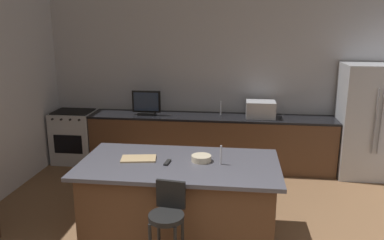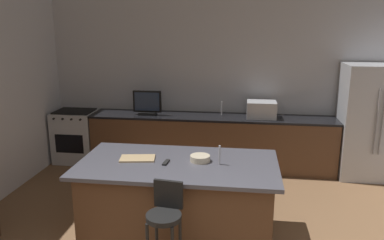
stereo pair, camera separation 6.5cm
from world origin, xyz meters
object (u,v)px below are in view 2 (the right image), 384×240
object	(u,v)px
refrigerator	(371,122)
tv_monitor	(147,104)
cutting_board	(138,158)
tv_remote	(166,162)
bar_stool_center	(165,224)
range_oven	(76,136)
fruit_bowl	(200,158)
kitchen_island	(178,200)
microwave	(261,110)

from	to	relation	value
refrigerator	tv_monitor	bearing A→B (deg)	-179.93
refrigerator	cutting_board	xyz separation A→B (m)	(-3.23, -2.21, 0.03)
tv_remote	bar_stool_center	bearing A→B (deg)	-74.42
range_oven	cutting_board	size ratio (longest dim) A/B	2.37
fruit_bowl	bar_stool_center	bearing A→B (deg)	-105.95
kitchen_island	bar_stool_center	size ratio (longest dim) A/B	2.25
tv_monitor	bar_stool_center	size ratio (longest dim) A/B	0.49
microwave	tv_remote	size ratio (longest dim) A/B	2.82
tv_monitor	tv_remote	bearing A→B (deg)	-71.02
tv_remote	fruit_bowl	bearing A→B (deg)	22.27
kitchen_island	tv_monitor	distance (m)	2.51
refrigerator	range_oven	bearing A→B (deg)	179.47
microwave	bar_stool_center	world-z (taller)	microwave
kitchen_island	fruit_bowl	bearing A→B (deg)	16.43
kitchen_island	refrigerator	distance (m)	3.58
microwave	cutting_board	distance (m)	2.71
microwave	tv_remote	xyz separation A→B (m)	(-1.15, -2.34, -0.11)
range_oven	fruit_bowl	size ratio (longest dim) A/B	4.15
refrigerator	cutting_board	bearing A→B (deg)	-145.65
kitchen_island	microwave	size ratio (longest dim) A/B	4.68
refrigerator	tv_monitor	size ratio (longest dim) A/B	3.78
range_oven	fruit_bowl	distance (m)	3.39
tv_monitor	cutting_board	world-z (taller)	tv_monitor
cutting_board	bar_stool_center	bearing A→B (deg)	-59.17
tv_monitor	bar_stool_center	bearing A→B (deg)	-73.04
tv_monitor	fruit_bowl	world-z (taller)	tv_monitor
tv_monitor	fruit_bowl	size ratio (longest dim) A/B	2.15
fruit_bowl	tv_remote	world-z (taller)	fruit_bowl
range_oven	bar_stool_center	world-z (taller)	bar_stool_center
bar_stool_center	cutting_board	world-z (taller)	bar_stool_center
kitchen_island	tv_monitor	world-z (taller)	tv_monitor
range_oven	microwave	bearing A→B (deg)	0.02
refrigerator	microwave	distance (m)	1.74
tv_monitor	fruit_bowl	xyz separation A→B (m)	(1.16, -2.18, -0.14)
refrigerator	fruit_bowl	size ratio (longest dim) A/B	8.12
microwave	range_oven	bearing A→B (deg)	-179.98
fruit_bowl	cutting_board	size ratio (longest dim) A/B	0.57
bar_stool_center	tv_remote	world-z (taller)	bar_stool_center
kitchen_island	microwave	distance (m)	2.58
bar_stool_center	range_oven	bearing A→B (deg)	133.77
tv_monitor	tv_remote	xyz separation A→B (m)	(0.79, -2.29, -0.17)
bar_stool_center	microwave	bearing A→B (deg)	78.96
refrigerator	microwave	world-z (taller)	refrigerator
bar_stool_center	tv_remote	distance (m)	0.82
fruit_bowl	cutting_board	distance (m)	0.73
microwave	tv_remote	distance (m)	2.61
microwave	tv_remote	bearing A→B (deg)	-116.07
refrigerator	fruit_bowl	distance (m)	3.32
bar_stool_center	fruit_bowl	distance (m)	0.95
kitchen_island	cutting_board	size ratio (longest dim) A/B	5.66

